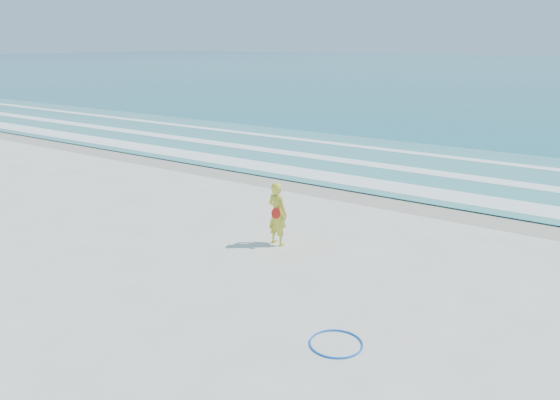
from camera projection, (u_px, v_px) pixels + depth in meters
The scene contains 8 objects.
ground at pixel (153, 284), 11.66m from camera, with size 400.00×400.00×0.00m, color silver.
wet_sand at pixel (350, 192), 18.76m from camera, with size 400.00×2.40×0.00m, color #B2A893.
shallow at pixel (406, 165), 22.69m from camera, with size 400.00×10.00×0.01m, color #59B7AD.
foam_near at pixel (367, 183), 19.77m from camera, with size 400.00×1.40×0.01m, color white.
foam_mid at pixel (399, 168), 22.05m from camera, with size 400.00×0.90×0.01m, color white.
foam_far at pixel (428, 154), 24.66m from camera, with size 400.00×0.60×0.01m, color white.
hoop at pixel (336, 344), 9.34m from camera, with size 0.93×0.93×0.03m, color blue.
woman at pixel (278, 214), 13.73m from camera, with size 0.65×0.49×1.63m.
Camera 1 is at (8.32, -7.23, 5.00)m, focal length 35.00 mm.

